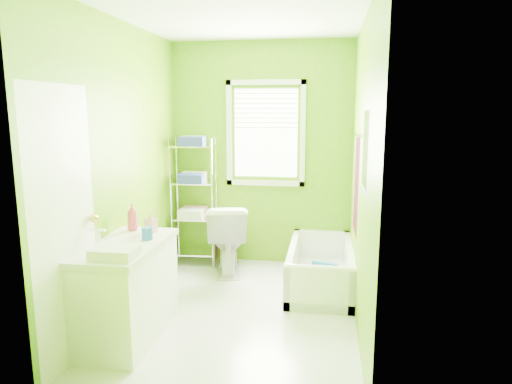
% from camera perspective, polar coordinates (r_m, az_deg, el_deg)
% --- Properties ---
extents(ground, '(2.90, 2.90, 0.00)m').
position_cam_1_polar(ground, '(4.33, -2.18, -14.67)').
color(ground, silver).
rests_on(ground, ground).
extents(room_envelope, '(2.14, 2.94, 2.62)m').
position_cam_1_polar(room_envelope, '(3.93, -2.33, 6.21)').
color(room_envelope, '#5A9007').
rests_on(room_envelope, ground).
extents(window, '(0.92, 0.05, 1.22)m').
position_cam_1_polar(window, '(5.33, 1.21, 8.00)').
color(window, white).
rests_on(window, ground).
extents(door, '(0.09, 0.80, 2.00)m').
position_cam_1_polar(door, '(3.47, -22.74, -4.28)').
color(door, white).
rests_on(door, ground).
extents(right_wall_decor, '(0.04, 1.48, 1.17)m').
position_cam_1_polar(right_wall_decor, '(3.87, 12.85, 2.53)').
color(right_wall_decor, '#3A0616').
rests_on(right_wall_decor, ground).
extents(bathtub, '(0.65, 1.39, 0.45)m').
position_cam_1_polar(bathtub, '(4.86, 8.03, -10.06)').
color(bathtub, white).
rests_on(bathtub, ground).
extents(toilet, '(0.60, 0.85, 0.79)m').
position_cam_1_polar(toilet, '(5.20, -3.59, -5.69)').
color(toilet, white).
rests_on(toilet, ground).
extents(vanity, '(0.53, 1.04, 1.02)m').
position_cam_1_polar(vanity, '(3.88, -15.84, -11.37)').
color(vanity, white).
rests_on(vanity, ground).
extents(wire_shelf_unit, '(0.53, 0.42, 1.52)m').
position_cam_1_polar(wire_shelf_unit, '(5.38, -7.68, 0.55)').
color(wire_shelf_unit, silver).
rests_on(wire_shelf_unit, ground).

